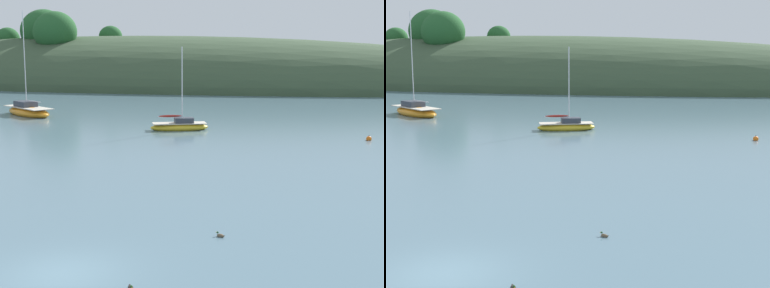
# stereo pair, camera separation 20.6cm
# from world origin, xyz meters

# --- Properties ---
(ground_plane) EXTENTS (400.00, 400.00, 0.00)m
(ground_plane) POSITION_xyz_m (0.00, 0.00, 0.00)
(ground_plane) COLOR slate
(far_shoreline_hill) EXTENTS (150.00, 36.00, 22.40)m
(far_shoreline_hill) POSITION_xyz_m (-25.22, 86.09, 0.11)
(far_shoreline_hill) COLOR #384C33
(far_shoreline_hill) RESTS_ON ground
(sailboat_teal_outer) EXTENTS (7.68, 6.43, 11.30)m
(sailboat_teal_outer) POSITION_xyz_m (-22.84, 40.79, 0.45)
(sailboat_teal_outer) COLOR orange
(sailboat_teal_outer) RESTS_ON ground
(sailboat_cream_ketch) EXTENTS (5.50, 3.55, 7.59)m
(sailboat_cream_ketch) POSITION_xyz_m (-4.34, 33.98, 0.34)
(sailboat_cream_ketch) COLOR gold
(sailboat_cream_ketch) RESTS_ON ground
(mooring_buoy_channel) EXTENTS (0.44, 0.44, 0.54)m
(mooring_buoy_channel) POSITION_xyz_m (11.93, 31.79, 0.12)
(mooring_buoy_channel) COLOR orange
(mooring_buoy_channel) RESTS_ON ground
(duck_straggler) EXTENTS (0.41, 0.31, 0.24)m
(duck_straggler) POSITION_xyz_m (4.60, 5.13, 0.05)
(duck_straggler) COLOR brown
(duck_straggler) RESTS_ON ground
(duck_lone_left) EXTENTS (0.32, 0.41, 0.24)m
(duck_lone_left) POSITION_xyz_m (2.73, -0.75, 0.05)
(duck_lone_left) COLOR #2D2823
(duck_lone_left) RESTS_ON ground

